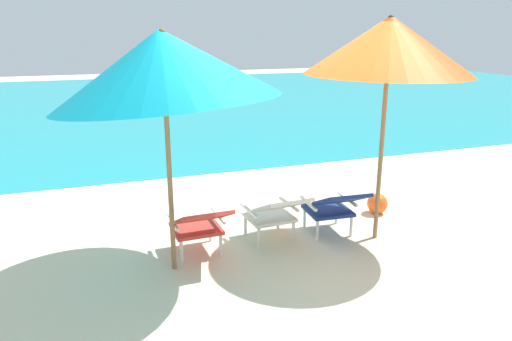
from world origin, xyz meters
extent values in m
plane|color=beige|center=(0.00, 4.00, 0.00)|extent=(40.00, 40.00, 0.00)
cube|color=teal|center=(0.00, 12.13, 0.00)|extent=(40.00, 18.00, 0.01)
cube|color=red|center=(-0.87, 0.24, 0.28)|extent=(0.53, 0.51, 0.04)
cube|color=red|center=(-0.86, -0.13, 0.55)|extent=(0.53, 0.53, 0.27)
cylinder|color=white|center=(-1.09, 0.44, 0.13)|extent=(0.04, 0.04, 0.26)
cylinder|color=white|center=(-0.65, 0.45, 0.13)|extent=(0.04, 0.04, 0.26)
cylinder|color=white|center=(-1.08, 0.02, 0.13)|extent=(0.04, 0.04, 0.26)
cylinder|color=white|center=(-0.64, 0.03, 0.13)|extent=(0.04, 0.04, 0.26)
cube|color=white|center=(-1.13, 0.23, 0.40)|extent=(0.04, 0.50, 0.03)
cube|color=white|center=(-0.61, 0.24, 0.40)|extent=(0.04, 0.50, 0.03)
cube|color=silver|center=(0.03, 0.29, 0.28)|extent=(0.55, 0.53, 0.04)
cube|color=silver|center=(0.05, -0.08, 0.55)|extent=(0.55, 0.54, 0.27)
cylinder|color=white|center=(-0.20, 0.49, 0.13)|extent=(0.04, 0.04, 0.26)
cylinder|color=white|center=(0.24, 0.51, 0.13)|extent=(0.04, 0.04, 0.26)
cylinder|color=white|center=(-0.18, 0.07, 0.13)|extent=(0.04, 0.04, 0.26)
cylinder|color=white|center=(0.26, 0.09, 0.13)|extent=(0.04, 0.04, 0.26)
cube|color=white|center=(-0.23, 0.28, 0.40)|extent=(0.06, 0.50, 0.03)
cube|color=white|center=(0.29, 0.30, 0.40)|extent=(0.06, 0.50, 0.03)
cube|color=navy|center=(0.78, 0.24, 0.28)|extent=(0.55, 0.54, 0.04)
cube|color=navy|center=(0.76, -0.13, 0.55)|extent=(0.56, 0.55, 0.27)
cylinder|color=white|center=(0.58, 0.46, 0.13)|extent=(0.04, 0.04, 0.26)
cylinder|color=white|center=(1.02, 0.43, 0.13)|extent=(0.04, 0.04, 0.26)
cylinder|color=white|center=(0.55, 0.04, 0.13)|extent=(0.04, 0.04, 0.26)
cylinder|color=white|center=(0.99, 0.01, 0.13)|extent=(0.04, 0.04, 0.26)
cube|color=white|center=(0.52, 0.25, 0.40)|extent=(0.07, 0.50, 0.03)
cube|color=white|center=(1.04, 0.22, 0.40)|extent=(0.07, 0.50, 0.03)
cylinder|color=olive|center=(-1.18, -0.08, 0.89)|extent=(0.05, 0.05, 1.79)
cone|color=#0A93AD|center=(-1.18, -0.08, 2.09)|extent=(3.11, 3.10, 0.87)
sphere|color=#4C3823|center=(-1.18, -0.08, 2.39)|extent=(0.07, 0.07, 0.07)
cylinder|color=olive|center=(1.25, -0.11, 0.98)|extent=(0.05, 0.05, 1.97)
cone|color=#EA5619|center=(1.25, -0.11, 2.25)|extent=(2.16, 2.15, 0.64)
sphere|color=#4C3823|center=(1.25, -0.11, 2.53)|extent=(0.07, 0.07, 0.07)
sphere|color=#EA5619|center=(1.72, 0.57, 0.14)|extent=(0.28, 0.28, 0.28)
camera|label=1|loc=(-1.91, -4.69, 2.42)|focal=33.87mm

